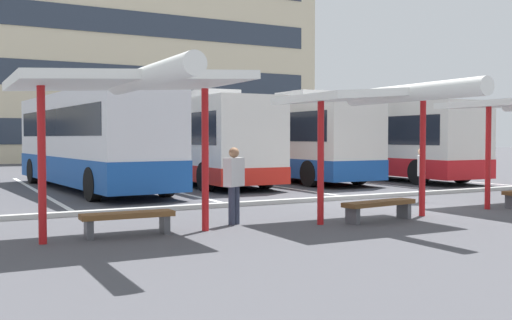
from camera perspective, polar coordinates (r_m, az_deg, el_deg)
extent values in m
plane|color=#47474C|center=(17.03, 13.06, -4.11)|extent=(160.00, 160.00, 0.00)
cube|color=beige|center=(52.81, -15.88, 9.15)|extent=(37.17, 13.42, 16.64)
cube|color=#2D3847|center=(45.86, -14.01, 2.67)|extent=(34.19, 0.08, 1.83)
cube|color=#2D3847|center=(46.08, -14.06, 7.85)|extent=(34.19, 0.08, 1.83)
cube|color=#2D3847|center=(46.68, -14.11, 12.94)|extent=(34.19, 0.08, 1.83)
cube|color=silver|center=(21.81, -15.70, 2.04)|extent=(3.35, 11.28, 3.11)
cube|color=#194C9E|center=(21.84, -15.67, -0.83)|extent=(3.39, 11.33, 0.91)
cube|color=black|center=(21.81, -15.72, 3.46)|extent=(3.31, 10.40, 0.93)
cube|color=black|center=(27.15, -19.10, 2.81)|extent=(2.19, 0.25, 1.86)
cube|color=silver|center=(20.55, -14.62, 6.89)|extent=(1.66, 2.31, 0.36)
cylinder|color=black|center=(25.40, -20.74, -1.00)|extent=(0.38, 1.02, 1.00)
cylinder|color=black|center=(25.96, -15.79, -0.88)|extent=(0.38, 1.02, 1.00)
cylinder|color=black|center=(17.74, -15.48, -2.26)|extent=(0.38, 1.02, 1.00)
cylinder|color=black|center=(18.53, -8.71, -2.02)|extent=(0.38, 1.02, 1.00)
cube|color=silver|center=(24.04, -5.51, 2.01)|extent=(2.73, 10.35, 3.01)
cube|color=red|center=(24.07, -5.50, -0.89)|extent=(2.77, 10.39, 0.58)
cube|color=black|center=(24.04, -5.51, 2.93)|extent=(2.75, 9.52, 1.14)
cube|color=black|center=(28.87, -9.22, 2.74)|extent=(2.22, 0.13, 1.81)
cube|color=silver|center=(22.90, -4.34, 6.22)|extent=(1.56, 2.23, 0.36)
cylinder|color=black|center=(27.06, -10.54, -0.71)|extent=(0.32, 1.01, 1.00)
cylinder|color=black|center=(27.80, -5.94, -0.61)|extent=(0.32, 1.01, 1.00)
cylinder|color=black|center=(20.36, -4.90, -1.63)|extent=(0.32, 1.01, 1.00)
cylinder|color=black|center=(21.33, 0.90, -1.45)|extent=(0.32, 1.01, 1.00)
cube|color=silver|center=(25.62, 3.03, 2.13)|extent=(2.56, 10.19, 3.11)
cube|color=#194C9E|center=(25.65, 3.02, -0.50)|extent=(2.60, 10.23, 0.75)
cube|color=black|center=(25.63, 3.03, 3.12)|extent=(2.58, 9.37, 1.13)
cube|color=black|center=(30.04, -2.04, 2.85)|extent=(2.16, 0.10, 1.86)
cube|color=silver|center=(24.61, 4.60, 6.16)|extent=(1.50, 2.22, 0.36)
cylinder|color=black|center=(28.16, -2.66, -0.56)|extent=(0.31, 1.00, 1.00)
cylinder|color=black|center=(29.22, 1.32, -0.46)|extent=(0.31, 1.00, 1.00)
cylinder|color=black|center=(22.13, 5.26, -1.32)|extent=(0.31, 1.00, 1.00)
cylinder|color=black|center=(23.46, 9.85, -1.15)|extent=(0.31, 1.00, 1.00)
cube|color=silver|center=(27.09, 12.38, 1.97)|extent=(2.67, 10.10, 2.99)
cube|color=red|center=(27.12, 12.36, -0.42)|extent=(2.71, 10.14, 0.73)
cube|color=black|center=(27.10, 12.38, 2.75)|extent=(2.68, 9.29, 1.16)
cube|color=black|center=(31.12, 6.55, 2.69)|extent=(2.17, 0.12, 1.80)
cube|color=silver|center=(26.18, 14.16, 5.62)|extent=(1.52, 2.23, 0.36)
cylinder|color=black|center=(29.22, 6.38, -0.47)|extent=(0.32, 1.01, 1.00)
cylinder|color=black|center=(30.52, 9.93, -0.38)|extent=(0.32, 1.01, 1.00)
cylinder|color=black|center=(23.80, 15.46, -1.15)|extent=(0.32, 1.01, 1.00)
cylinder|color=black|center=(25.38, 19.24, -0.99)|extent=(0.32, 1.01, 1.00)
cube|color=white|center=(21.89, -20.46, -2.79)|extent=(0.16, 14.00, 0.01)
cube|color=white|center=(22.80, -10.09, -2.49)|extent=(0.16, 14.00, 0.01)
cube|color=white|center=(24.39, -0.80, -2.16)|extent=(0.16, 14.00, 0.01)
cube|color=white|center=(26.54, 7.17, -1.82)|extent=(0.16, 14.00, 0.01)
cube|color=white|center=(29.12, 13.84, -1.51)|extent=(0.16, 14.00, 0.01)
cylinder|color=red|center=(10.87, -19.99, -0.29)|extent=(0.14, 0.14, 2.82)
cylinder|color=red|center=(11.70, -4.93, 0.01)|extent=(0.14, 0.14, 2.82)
cube|color=white|center=(11.22, -12.25, 7.48)|extent=(4.07, 2.76, 0.34)
cylinder|color=white|center=(10.05, -10.31, 7.95)|extent=(0.36, 4.07, 0.36)
cube|color=brown|center=(11.37, -12.29, -5.20)|extent=(1.75, 0.46, 0.10)
cube|color=#4C4C51|center=(11.25, -15.86, -6.48)|extent=(0.13, 0.34, 0.35)
cube|color=#4C4C51|center=(11.60, -8.81, -6.16)|extent=(0.13, 0.34, 0.35)
cylinder|color=red|center=(12.58, 6.27, -0.07)|extent=(0.14, 0.14, 2.72)
cylinder|color=red|center=(14.41, 15.79, 0.15)|extent=(0.14, 0.14, 2.72)
cube|color=white|center=(13.47, 11.40, 6.18)|extent=(3.89, 2.57, 0.43)
cylinder|color=white|center=(12.62, 14.69, 6.29)|extent=(0.36, 3.89, 0.36)
cube|color=brown|center=(13.38, 11.82, -4.09)|extent=(1.97, 0.66, 0.10)
cube|color=#4C4C51|center=(12.82, 9.32, -5.36)|extent=(0.16, 0.35, 0.35)
cube|color=#4C4C51|center=(14.01, 14.09, -4.76)|extent=(0.16, 0.35, 0.35)
cylinder|color=red|center=(16.32, 21.51, 0.27)|extent=(0.14, 0.14, 2.70)
cube|color=#4C4C51|center=(16.77, 23.48, -3.73)|extent=(0.14, 0.34, 0.35)
cube|color=#ADADA8|center=(18.11, 10.11, -3.53)|extent=(44.00, 0.24, 0.12)
cylinder|color=black|center=(17.31, 15.67, -2.76)|extent=(0.14, 0.14, 0.77)
cylinder|color=black|center=(17.46, 15.67, -2.72)|extent=(0.14, 0.14, 0.77)
cube|color=silver|center=(17.34, 15.69, -0.53)|extent=(0.47, 0.47, 0.58)
sphere|color=tan|center=(17.33, 15.71, 0.77)|extent=(0.21, 0.21, 0.21)
cylinder|color=#33384C|center=(12.64, -1.91, -4.38)|extent=(0.14, 0.14, 0.81)
cylinder|color=#33384C|center=(12.51, -2.36, -4.45)|extent=(0.14, 0.14, 0.81)
cube|color=silver|center=(12.51, -2.14, -1.18)|extent=(0.52, 0.41, 0.61)
sphere|color=#936B4C|center=(12.49, -2.14, 0.72)|extent=(0.22, 0.22, 0.22)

